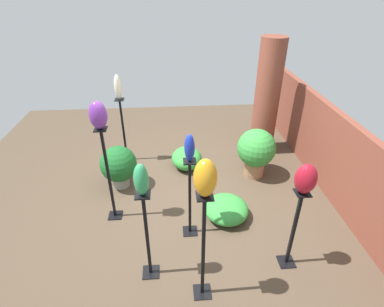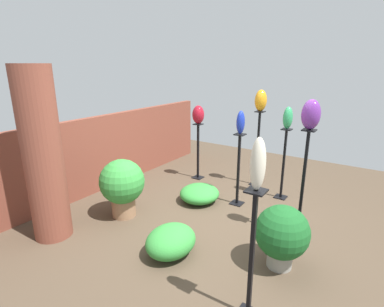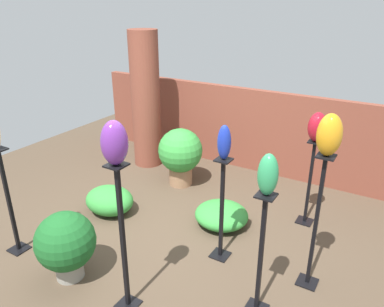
{
  "view_description": "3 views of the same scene",
  "coord_description": "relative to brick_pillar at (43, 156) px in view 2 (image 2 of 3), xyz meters",
  "views": [
    {
      "loc": [
        3.89,
        -0.21,
        3.14
      ],
      "look_at": [
        -0.19,
        0.11,
        0.71
      ],
      "focal_mm": 28.0,
      "sensor_mm": 36.0,
      "label": 1
    },
    {
      "loc": [
        -3.41,
        -1.93,
        2.24
      ],
      "look_at": [
        0.04,
        0.4,
        1.0
      ],
      "focal_mm": 28.0,
      "sensor_mm": 36.0,
      "label": 2
    },
    {
      "loc": [
        2.3,
        -3.13,
        2.71
      ],
      "look_at": [
        0.19,
        0.38,
        0.99
      ],
      "focal_mm": 35.0,
      "sensor_mm": 36.0,
      "label": 3
    }
  ],
  "objects": [
    {
      "name": "art_vase_ruby",
      "position": [
        2.89,
        -0.47,
        0.18
      ],
      "size": [
        0.22,
        0.24,
        0.36
      ],
      "primitive_type": "ellipsoid",
      "color": "maroon",
      "rests_on": "pedestal_ruby"
    },
    {
      "name": "pedestal_ivory",
      "position": [
        0.21,
        -2.76,
        -0.55
      ],
      "size": [
        0.2,
        0.2,
        1.26
      ],
      "color": "black",
      "rests_on": "ground"
    },
    {
      "name": "brick_pillar",
      "position": [
        0.0,
        0.0,
        0.0
      ],
      "size": [
        0.48,
        0.48,
        2.25
      ],
      "primitive_type": "cylinder",
      "color": "brown",
      "rests_on": "ground"
    },
    {
      "name": "pedestal_cobalt",
      "position": [
        2.26,
        -1.65,
        -0.58
      ],
      "size": [
        0.2,
        0.2,
        1.19
      ],
      "color": "black",
      "rests_on": "ground"
    },
    {
      "name": "art_vase_jade",
      "position": [
        2.91,
        -2.18,
        0.28
      ],
      "size": [
        0.17,
        0.15,
        0.36
      ],
      "primitive_type": "ellipsoid",
      "color": "#2D9356",
      "rests_on": "pedestal_jade"
    },
    {
      "name": "pedestal_jade",
      "position": [
        2.91,
        -2.18,
        -0.56
      ],
      "size": [
        0.2,
        0.2,
        1.22
      ],
      "color": "black",
      "rests_on": "ground"
    },
    {
      "name": "art_vase_cobalt",
      "position": [
        2.26,
        -1.65,
        0.25
      ],
      "size": [
        0.14,
        0.13,
        0.36
      ],
      "primitive_type": "ellipsoid",
      "color": "#192D9E",
      "rests_on": "pedestal_cobalt"
    },
    {
      "name": "art_vase_ivory",
      "position": [
        0.21,
        -2.76,
        0.36
      ],
      "size": [
        0.13,
        0.13,
        0.44
      ],
      "primitive_type": "ellipsoid",
      "color": "beige",
      "rests_on": "pedestal_ivory"
    },
    {
      "name": "art_vase_amber",
      "position": [
        3.23,
        -1.58,
        0.49
      ],
      "size": [
        0.22,
        0.22,
        0.38
      ],
      "primitive_type": "ellipsoid",
      "color": "orange",
      "rests_on": "pedestal_amber"
    },
    {
      "name": "art_vase_violet",
      "position": [
        1.85,
        -2.76,
        0.53
      ],
      "size": [
        0.21,
        0.23,
        0.37
      ],
      "primitive_type": "ellipsoid",
      "color": "#6B2D8C",
      "rests_on": "pedestal_violet"
    },
    {
      "name": "potted_plant_front_left",
      "position": [
        0.92,
        -0.39,
        -0.61
      ],
      "size": [
        0.67,
        0.67,
        0.9
      ],
      "color": "#936B4C",
      "rests_on": "ground"
    },
    {
      "name": "pedestal_ruby",
      "position": [
        2.89,
        -0.47,
        -0.61
      ],
      "size": [
        0.2,
        0.2,
        1.12
      ],
      "color": "black",
      "rests_on": "ground"
    },
    {
      "name": "pedestal_amber",
      "position": [
        3.23,
        -1.58,
        -0.47
      ],
      "size": [
        0.2,
        0.2,
        1.42
      ],
      "color": "black",
      "rests_on": "ground"
    },
    {
      "name": "foliage_bed_west",
      "position": [
        0.55,
        -1.59,
        -0.95
      ],
      "size": [
        0.68,
        0.57,
        0.36
      ],
      "primitive_type": "ellipsoid",
      "color": "#338C38",
      "rests_on": "ground"
    },
    {
      "name": "potted_plant_back_center",
      "position": [
        1.07,
        -2.76,
        -0.7
      ],
      "size": [
        0.61,
        0.61,
        0.75
      ],
      "color": "gray",
      "rests_on": "ground"
    },
    {
      "name": "pedestal_violet",
      "position": [
        1.85,
        -2.76,
        -0.44
      ],
      "size": [
        0.2,
        0.2,
        1.47
      ],
      "color": "black",
      "rests_on": "ground"
    },
    {
      "name": "brick_wall_back",
      "position": [
        1.47,
        0.72,
        -0.44
      ],
      "size": [
        5.6,
        0.12,
        1.36
      ],
      "primitive_type": "cube",
      "color": "brown",
      "rests_on": "ground"
    },
    {
      "name": "ground_plane",
      "position": [
        1.47,
        -1.65,
        -1.13
      ],
      "size": [
        8.0,
        8.0,
        0.0
      ],
      "primitive_type": "plane",
      "color": "#4C3D2D"
    },
    {
      "name": "foliage_bed_east",
      "position": [
        1.99,
        -1.08,
        -0.98
      ],
      "size": [
        0.69,
        0.66,
        0.28
      ],
      "primitive_type": "ellipsoid",
      "color": "#338C38",
      "rests_on": "ground"
    }
  ]
}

